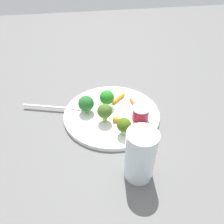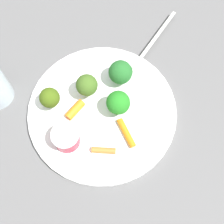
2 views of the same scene
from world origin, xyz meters
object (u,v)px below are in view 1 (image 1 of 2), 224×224
Objects in this scene: carrot_stick_1 at (120,120)px; plate at (112,114)px; fork at (55,107)px; drinking_glass at (140,155)px; carrot_stick_2 at (118,98)px; sauce_cup at (141,113)px; broccoli_floret_2 at (124,125)px; broccoli_floret_1 at (107,97)px; broccoli_floret_0 at (105,111)px; broccoli_floret_3 at (86,104)px; carrot_stick_0 at (134,103)px.

plate is at bearing 17.25° from carrot_stick_1.
drinking_glass reaches higher than fork.
drinking_glass is (-0.26, 0.01, 0.04)m from carrot_stick_2.
fork is at bearing 71.66° from plate.
carrot_stick_1 reaches higher than plate.
broccoli_floret_2 is (-0.05, 0.06, 0.01)m from sauce_cup.
broccoli_floret_1 is at bearing 10.36° from broccoli_floret_2.
plate is 0.09m from sauce_cup.
broccoli_floret_0 reaches higher than broccoli_floret_2.
broccoli_floret_1 is 0.06m from carrot_stick_2.
sauce_cup is 0.15m from broccoli_floret_3.
broccoli_floret_3 is 0.10m from fork.
plate is 0.17m from fork.
carrot_stick_2 reaches higher than fork.
carrot_stick_1 is (-0.07, -0.02, -0.03)m from broccoli_floret_1.
broccoli_floret_1 reaches higher than carrot_stick_2.
plate is 0.05m from broccoli_floret_1.
carrot_stick_1 is (-0.06, -0.08, -0.02)m from broccoli_floret_3.
carrot_stick_0 is (0.07, -0.00, -0.01)m from sauce_cup.
broccoli_floret_2 is at bearing -142.20° from broccoli_floret_3.
broccoli_floret_3 is at bearing 37.80° from broccoli_floret_2.
broccoli_floret_1 is 1.32× the size of carrot_stick_0.
broccoli_floret_3 is at bearing 53.59° from carrot_stick_1.
fork is (0.03, 0.15, -0.03)m from broccoli_floret_1.
carrot_stick_1 is 0.10m from carrot_stick_2.
broccoli_floret_1 is (0.03, 0.01, 0.04)m from plate.
broccoli_floret_3 is at bearing 101.22° from broccoli_floret_1.
broccoli_floret_2 is at bearing 172.64° from carrot_stick_2.
broccoli_floret_3 is at bearing 21.97° from drinking_glass.
broccoli_floret_3 is 0.95× the size of carrot_stick_2.
broccoli_floret_1 is 0.08m from carrot_stick_1.
broccoli_floret_3 is (0.06, 0.14, 0.01)m from sauce_cup.
broccoli_floret_0 reaches higher than plate.
carrot_stick_2 is at bearing 53.97° from carrot_stick_0.
broccoli_floret_3 reaches higher than carrot_stick_1.
drinking_glass is at bearing -144.92° from fork.
sauce_cup reaches higher than carrot_stick_1.
carrot_stick_1 is at bearing -106.56° from broccoli_floret_0.
fork is at bearing 60.35° from carrot_stick_1.
drinking_glass is (-0.16, -0.00, 0.04)m from carrot_stick_1.
carrot_stick_2 is (0.04, -0.10, -0.02)m from broccoli_floret_3.
broccoli_floret_2 is at bearing -129.68° from fork.
broccoli_floret_1 is at bearing 6.64° from drinking_glass.
broccoli_floret_2 reaches higher than carrot_stick_0.
carrot_stick_2 is 0.19m from fork.
broccoli_floret_2 is 0.23m from fork.
carrot_stick_2 is at bearing -57.15° from broccoli_floret_1.
plate is 1.51× the size of fork.
broccoli_floret_0 reaches higher than fork.
carrot_stick_0 is 0.23× the size of fork.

